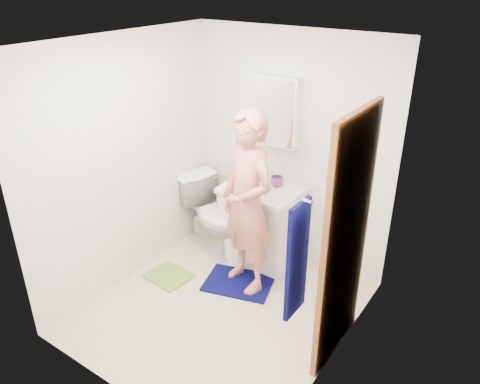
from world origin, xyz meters
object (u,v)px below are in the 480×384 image
at_px(toilet, 214,215).
at_px(soap_dispenser, 234,174).
at_px(towel, 297,260).
at_px(medicine_cabinet, 276,111).
at_px(toothbrush_cup, 277,182).
at_px(vanity_cabinet, 261,226).
at_px(man, 247,204).

bearing_deg(toilet, soap_dispenser, -64.30).
height_order(towel, soap_dispenser, towel).
height_order(medicine_cabinet, toothbrush_cup, medicine_cabinet).
bearing_deg(vanity_cabinet, toothbrush_cup, 46.48).
bearing_deg(soap_dispenser, medicine_cabinet, 45.18).
xyz_separation_m(vanity_cabinet, soap_dispenser, (-0.30, -0.08, 0.56)).
bearing_deg(medicine_cabinet, towel, -55.39).
bearing_deg(soap_dispenser, toothbrush_cup, 24.89).
relative_size(vanity_cabinet, man, 0.45).
relative_size(vanity_cabinet, towel, 1.00).
xyz_separation_m(vanity_cabinet, man, (0.14, -0.48, 0.51)).
bearing_deg(toothbrush_cup, medicine_cabinet, 132.95).
height_order(towel, toilet, towel).
xyz_separation_m(vanity_cabinet, toothbrush_cup, (0.11, 0.11, 0.50)).
xyz_separation_m(vanity_cabinet, towel, (1.18, -1.48, 0.85)).
height_order(vanity_cabinet, man, man).
distance_m(vanity_cabinet, toothbrush_cup, 0.53).
relative_size(medicine_cabinet, towel, 0.87).
distance_m(soap_dispenser, toothbrush_cup, 0.45).
height_order(towel, man, man).
height_order(vanity_cabinet, towel, towel).
height_order(vanity_cabinet, toilet, toilet).
distance_m(towel, soap_dispenser, 2.06).
relative_size(vanity_cabinet, toilet, 0.97).
height_order(medicine_cabinet, soap_dispenser, medicine_cabinet).
relative_size(toilet, toothbrush_cup, 6.05).
relative_size(vanity_cabinet, toothbrush_cup, 5.85).
distance_m(toothbrush_cup, man, 0.60).
bearing_deg(toilet, man, -101.26).
distance_m(medicine_cabinet, toilet, 1.35).
bearing_deg(vanity_cabinet, toilet, -168.14).
bearing_deg(man, medicine_cabinet, 122.04).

